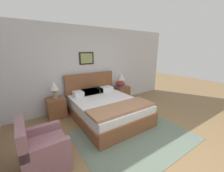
% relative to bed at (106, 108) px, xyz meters
% --- Properties ---
extents(ground_plane, '(16.00, 16.00, 0.00)m').
position_rel_bed_xyz_m(ground_plane, '(-0.14, -1.72, -0.30)').
color(ground_plane, olive).
extents(wall_back, '(7.11, 0.09, 2.60)m').
position_rel_bed_xyz_m(wall_back, '(-0.14, 1.12, 1.00)').
color(wall_back, silver).
rests_on(wall_back, ground_plane).
extents(area_rug_main, '(2.45, 1.94, 0.01)m').
position_rel_bed_xyz_m(area_rug_main, '(0.06, -1.09, -0.30)').
color(area_rug_main, slate).
rests_on(area_rug_main, ground_plane).
extents(bed, '(1.68, 2.14, 1.15)m').
position_rel_bed_xyz_m(bed, '(0.00, 0.00, 0.00)').
color(bed, brown).
rests_on(bed, ground_plane).
extents(armchair, '(0.68, 0.71, 0.85)m').
position_rel_bed_xyz_m(armchair, '(-1.76, -0.88, -0.00)').
color(armchair, '#8E606B').
rests_on(armchair, ground_plane).
extents(nightstand_near_window, '(0.48, 0.47, 0.57)m').
position_rel_bed_xyz_m(nightstand_near_window, '(-1.17, 0.81, -0.02)').
color(nightstand_near_window, brown).
rests_on(nightstand_near_window, ground_plane).
extents(nightstand_by_door, '(0.48, 0.47, 0.57)m').
position_rel_bed_xyz_m(nightstand_by_door, '(1.18, 0.81, -0.02)').
color(nightstand_by_door, brown).
rests_on(nightstand_by_door, ground_plane).
extents(table_lamp_near_window, '(0.24, 0.24, 0.49)m').
position_rel_bed_xyz_m(table_lamp_near_window, '(-1.17, 0.82, 0.59)').
color(table_lamp_near_window, gray).
rests_on(table_lamp_near_window, nightstand_near_window).
extents(table_lamp_by_door, '(0.24, 0.24, 0.49)m').
position_rel_bed_xyz_m(table_lamp_by_door, '(1.16, 0.82, 0.59)').
color(table_lamp_by_door, gray).
rests_on(table_lamp_by_door, nightstand_by_door).
extents(book_thick_bottom, '(0.21, 0.23, 0.04)m').
position_rel_bed_xyz_m(book_thick_bottom, '(1.07, 0.77, 0.29)').
color(book_thick_bottom, '#335693').
rests_on(book_thick_bottom, nightstand_by_door).
extents(book_hardcover_middle, '(0.17, 0.28, 0.03)m').
position_rel_bed_xyz_m(book_hardcover_middle, '(1.07, 0.77, 0.33)').
color(book_hardcover_middle, '#B7332D').
rests_on(book_hardcover_middle, book_thick_bottom).
extents(book_novel_upper, '(0.22, 0.22, 0.03)m').
position_rel_bed_xyz_m(book_novel_upper, '(1.07, 0.77, 0.36)').
color(book_novel_upper, '#232328').
rests_on(book_novel_upper, book_hardcover_middle).
extents(book_slim_near_top, '(0.23, 0.27, 0.04)m').
position_rel_bed_xyz_m(book_slim_near_top, '(1.07, 0.77, 0.40)').
color(book_slim_near_top, '#B7332D').
rests_on(book_slim_near_top, book_novel_upper).
extents(book_paperback_top, '(0.21, 0.30, 0.03)m').
position_rel_bed_xyz_m(book_paperback_top, '(1.07, 0.77, 0.44)').
color(book_paperback_top, '#B7332D').
rests_on(book_paperback_top, book_slim_near_top).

